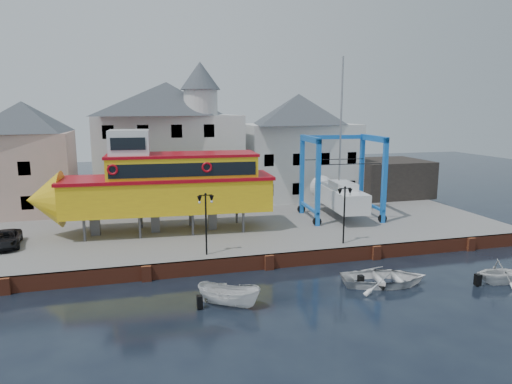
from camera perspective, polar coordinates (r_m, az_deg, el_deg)
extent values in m
plane|color=black|center=(31.07, 1.61, -9.63)|extent=(140.00, 140.00, 0.00)
cube|color=slate|center=(41.12, -2.81, -3.90)|extent=(44.00, 22.00, 1.00)
cube|color=maroon|center=(31.01, 1.55, -8.69)|extent=(44.00, 0.25, 1.00)
cube|color=maroon|center=(30.62, -28.91, -10.28)|extent=(0.60, 0.36, 1.00)
cube|color=maroon|center=(29.68, -13.54, -9.87)|extent=(0.60, 0.36, 1.00)
cube|color=maroon|center=(30.86, 1.65, -8.79)|extent=(0.60, 0.36, 1.00)
cube|color=maroon|center=(33.94, 14.80, -7.34)|extent=(0.60, 0.36, 1.00)
cube|color=maroon|center=(38.46, 25.26, -5.91)|extent=(0.60, 0.36, 1.00)
cube|color=tan|center=(47.30, -26.67, 2.13)|extent=(8.00, 7.00, 7.50)
pyramid|color=#373E45|center=(46.94, -27.18, 8.36)|extent=(8.00, 7.00, 2.80)
cube|color=black|center=(44.18, -26.67, -1.22)|extent=(1.00, 0.08, 1.20)
cube|color=black|center=(43.73, -26.99, 2.64)|extent=(1.00, 0.08, 1.20)
cube|color=silver|center=(46.86, -10.84, 3.90)|extent=(14.00, 8.00, 9.00)
pyramid|color=#373E45|center=(46.59, -11.10, 11.38)|extent=(14.00, 8.00, 3.20)
cube|color=black|center=(43.29, -17.58, -0.81)|extent=(1.00, 0.08, 1.20)
cube|color=black|center=(43.25, -13.61, -0.62)|extent=(1.00, 0.08, 1.20)
cube|color=black|center=(43.42, -9.65, -0.43)|extent=(1.00, 0.08, 1.20)
cube|color=black|center=(43.80, -5.74, -0.24)|extent=(1.00, 0.08, 1.20)
cube|color=black|center=(42.83, -17.79, 3.14)|extent=(1.00, 0.08, 1.20)
cube|color=black|center=(42.80, -13.78, 3.33)|extent=(1.00, 0.08, 1.20)
cube|color=black|center=(42.97, -9.77, 3.50)|extent=(1.00, 0.08, 1.20)
cube|color=black|center=(43.35, -5.81, 3.66)|extent=(1.00, 0.08, 1.20)
cube|color=black|center=(42.59, -18.02, 7.14)|extent=(1.00, 0.08, 1.20)
cube|color=black|center=(42.55, -13.95, 7.34)|extent=(1.00, 0.08, 1.20)
cube|color=black|center=(42.72, -9.89, 7.50)|extent=(1.00, 0.08, 1.20)
cube|color=black|center=(43.10, -5.89, 7.62)|extent=(1.00, 0.08, 1.20)
cylinder|color=silver|center=(44.52, -6.93, 11.03)|extent=(3.20, 3.20, 2.40)
cone|color=#373E45|center=(44.63, -7.00, 14.24)|extent=(3.80, 3.80, 2.60)
cube|color=silver|center=(50.40, 5.23, 3.92)|extent=(12.00, 8.00, 8.00)
pyramid|color=#373E45|center=(50.09, 5.34, 10.30)|extent=(12.00, 8.00, 3.20)
cube|color=black|center=(45.61, 1.61, 0.23)|extent=(1.00, 0.08, 1.20)
cube|color=black|center=(46.55, 5.14, 0.40)|extent=(1.00, 0.08, 1.20)
cube|color=black|center=(47.66, 8.53, 0.56)|extent=(1.00, 0.08, 1.20)
cube|color=black|center=(48.93, 11.75, 0.71)|extent=(1.00, 0.08, 1.20)
cube|color=black|center=(45.18, 1.63, 3.98)|extent=(1.00, 0.08, 1.20)
cube|color=black|center=(46.13, 5.20, 4.07)|extent=(1.00, 0.08, 1.20)
cube|color=black|center=(47.25, 8.63, 4.15)|extent=(1.00, 0.08, 1.20)
cube|color=black|center=(48.53, 11.88, 4.20)|extent=(1.00, 0.08, 1.20)
cube|color=black|center=(53.22, 16.11, 1.72)|extent=(8.00, 7.00, 4.00)
cylinder|color=black|center=(30.46, -6.26, -4.19)|extent=(0.12, 0.12, 4.00)
cube|color=black|center=(30.01, -6.34, -0.40)|extent=(0.90, 0.06, 0.06)
sphere|color=black|center=(30.00, -6.34, -0.27)|extent=(0.16, 0.16, 0.16)
cone|color=black|center=(30.00, -7.08, -0.94)|extent=(0.32, 0.32, 0.45)
sphere|color=silver|center=(30.04, -7.07, -1.28)|extent=(0.18, 0.18, 0.18)
cone|color=black|center=(30.12, -5.57, -0.87)|extent=(0.32, 0.32, 0.45)
sphere|color=silver|center=(30.16, -5.57, -1.20)|extent=(0.18, 0.18, 0.18)
cylinder|color=black|center=(33.42, 10.95, -3.01)|extent=(0.12, 0.12, 4.00)
cube|color=black|center=(33.01, 11.08, 0.45)|extent=(0.90, 0.06, 0.06)
sphere|color=black|center=(33.00, 11.08, 0.57)|extent=(0.16, 0.16, 0.16)
cone|color=black|center=(32.89, 10.43, -0.04)|extent=(0.32, 0.32, 0.45)
sphere|color=silver|center=(32.92, 10.42, -0.35)|extent=(0.18, 0.18, 0.18)
cone|color=black|center=(33.24, 11.68, 0.02)|extent=(0.32, 0.32, 0.45)
sphere|color=silver|center=(33.27, 11.67, -0.28)|extent=(0.18, 0.18, 0.18)
cylinder|color=#59595E|center=(35.86, -20.67, -4.48)|extent=(0.21, 0.21, 1.70)
cylinder|color=#59595E|center=(38.91, -19.98, -3.30)|extent=(0.21, 0.21, 1.70)
cylinder|color=#59595E|center=(35.46, -14.32, -4.29)|extent=(0.21, 0.21, 1.70)
cylinder|color=#59595E|center=(38.53, -14.14, -3.12)|extent=(0.21, 0.21, 1.70)
cylinder|color=#59595E|center=(35.49, -7.91, -4.05)|extent=(0.21, 0.21, 1.70)
cylinder|color=#59595E|center=(38.56, -8.25, -2.90)|extent=(0.21, 0.21, 1.70)
cylinder|color=#59595E|center=(35.96, -1.59, -3.76)|extent=(0.21, 0.21, 1.70)
cylinder|color=#59595E|center=(38.99, -2.43, -2.65)|extent=(0.21, 0.21, 1.70)
cube|color=#59595E|center=(37.30, -19.45, -3.84)|extent=(0.71, 0.60, 1.70)
cube|color=#59595E|center=(36.96, -12.47, -3.62)|extent=(0.71, 0.60, 1.70)
cube|color=#59595E|center=(37.16, -5.47, -3.34)|extent=(0.71, 0.60, 1.70)
cube|color=yellow|center=(36.51, -10.82, -0.36)|extent=(16.06, 5.19, 2.49)
cone|color=yellow|center=(37.51, -24.95, -0.87)|extent=(2.73, 4.43, 4.30)
cube|color=#A90815|center=(36.29, -10.90, 1.74)|extent=(16.40, 5.39, 0.25)
cube|color=yellow|center=(36.22, -9.15, 3.05)|extent=(11.51, 4.48, 1.81)
cube|color=black|center=(34.28, -8.99, 2.74)|extent=(10.85, 0.67, 1.02)
cube|color=black|center=(38.15, -9.30, 3.49)|extent=(10.85, 0.67, 1.02)
cube|color=#A90815|center=(36.11, -9.19, 4.63)|extent=(11.74, 4.60, 0.20)
cube|color=silver|center=(36.06, -15.56, 5.86)|extent=(3.10, 3.10, 2.06)
cube|color=black|center=(34.56, -15.72, 5.82)|extent=(2.47, 0.20, 0.91)
torus|color=#A90815|center=(34.33, -17.51, 2.68)|extent=(0.80, 0.20, 0.79)
torus|color=#A90815|center=(34.33, -6.16, 3.10)|extent=(0.80, 0.20, 0.79)
cube|color=blue|center=(37.79, 7.76, 1.13)|extent=(0.39, 0.39, 7.24)
cylinder|color=black|center=(38.44, 7.64, -3.67)|extent=(0.74, 0.32, 0.72)
cube|color=blue|center=(42.33, 5.75, 2.16)|extent=(0.39, 0.39, 7.24)
cylinder|color=black|center=(42.92, 5.68, -2.15)|extent=(0.74, 0.32, 0.72)
cube|color=blue|center=(39.97, 15.75, 1.33)|extent=(0.39, 0.39, 7.24)
cylinder|color=black|center=(40.59, 15.52, -3.21)|extent=(0.74, 0.32, 0.72)
cube|color=blue|center=(44.29, 13.04, 2.31)|extent=(0.39, 0.39, 7.24)
cylinder|color=black|center=(44.85, 12.87, -1.82)|extent=(0.74, 0.32, 0.72)
cube|color=blue|center=(39.68, 6.80, 6.58)|extent=(0.80, 5.18, 0.51)
cube|color=blue|center=(40.52, 6.62, -1.94)|extent=(0.69, 5.17, 0.22)
cube|color=blue|center=(41.77, 14.54, 6.51)|extent=(0.80, 5.18, 0.51)
cube|color=blue|center=(42.56, 14.17, -1.60)|extent=(0.69, 5.17, 0.22)
cube|color=blue|center=(42.88, 9.62, 6.79)|extent=(6.21, 0.89, 0.36)
cube|color=silver|center=(41.29, 10.53, -0.65)|extent=(3.03, 7.93, 1.65)
cone|color=silver|center=(45.54, 8.49, 0.44)|extent=(2.51, 1.85, 2.38)
cube|color=#59595E|center=(41.53, 10.47, -2.26)|extent=(0.41, 1.88, 0.72)
cube|color=silver|center=(40.62, 10.84, 0.79)|extent=(1.91, 3.23, 0.62)
cylinder|color=#99999E|center=(41.06, 10.57, 8.45)|extent=(0.17, 0.17, 11.37)
cube|color=black|center=(39.09, 11.64, 3.43)|extent=(5.59, 0.59, 0.05)
cube|color=black|center=(42.54, 9.78, 4.04)|extent=(5.59, 0.59, 0.05)
imported|color=black|center=(36.90, -28.80, -5.16)|extent=(2.38, 4.26, 1.13)
imported|color=silver|center=(25.78, -3.40, -13.99)|extent=(3.81, 3.20, 1.42)
imported|color=silver|center=(29.60, 15.71, -11.07)|extent=(5.85, 4.69, 1.08)
imported|color=silver|center=(32.40, 28.09, -10.05)|extent=(3.49, 3.11, 1.67)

